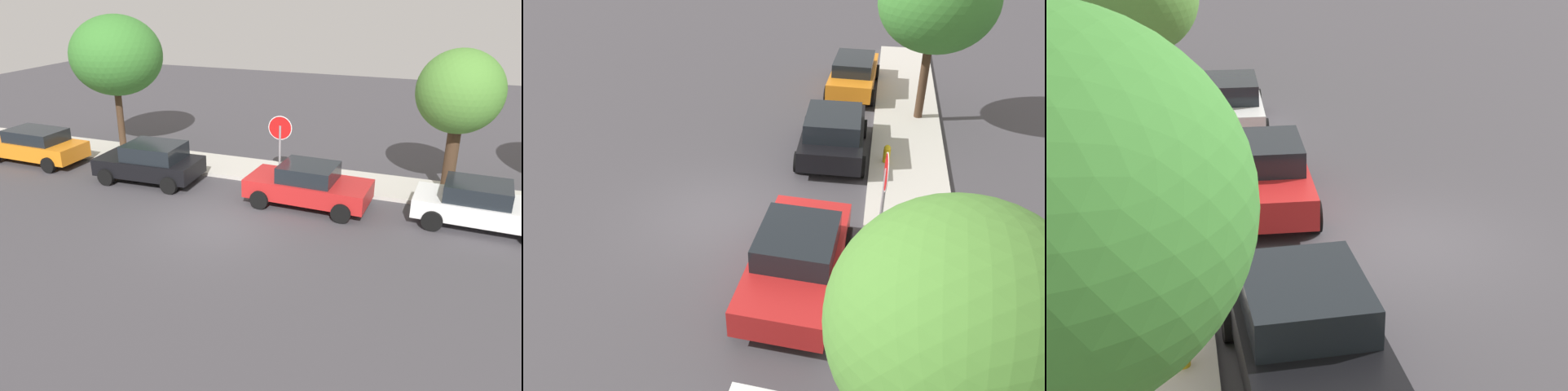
{
  "view_description": "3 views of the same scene",
  "coord_description": "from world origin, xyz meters",
  "views": [
    {
      "loc": [
        6.42,
        -12.84,
        6.97
      ],
      "look_at": [
        1.13,
        0.92,
        0.86
      ],
      "focal_mm": 35.0,
      "sensor_mm": 36.0,
      "label": 1
    },
    {
      "loc": [
        10.54,
        3.95,
        7.78
      ],
      "look_at": [
        0.06,
        1.94,
        0.91
      ],
      "focal_mm": 35.0,
      "sensor_mm": 36.0,
      "label": 2
    },
    {
      "loc": [
        -13.29,
        4.3,
        6.75
      ],
      "look_at": [
        -0.09,
        2.08,
        1.13
      ],
      "focal_mm": 55.0,
      "sensor_mm": 36.0,
      "label": 3
    }
  ],
  "objects": [
    {
      "name": "fire_hydrant",
      "position": [
        -3.62,
        4.46,
        0.36
      ],
      "size": [
        0.3,
        0.22,
        0.72
      ],
      "color": "gold",
      "rests_on": "ground_plane"
    },
    {
      "name": "parked_car_orange",
      "position": [
        -9.86,
        2.96,
        0.75
      ],
      "size": [
        4.48,
        2.04,
        1.44
      ],
      "color": "orange",
      "rests_on": "ground_plane"
    },
    {
      "name": "street_tree_mid_block",
      "position": [
        -7.24,
        5.63,
        4.21
      ],
      "size": [
        3.89,
        3.89,
        5.9
      ],
      "color": "#422D1E",
      "rests_on": "ground_plane"
    },
    {
      "name": "ground_plane",
      "position": [
        0.0,
        0.0,
        0.0
      ],
      "size": [
        60.0,
        60.0,
        0.0
      ],
      "primitive_type": "plane",
      "color": "#423F44"
    },
    {
      "name": "parked_car_red",
      "position": [
        2.18,
        2.64,
        0.74
      ],
      "size": [
        4.19,
        2.19,
        1.46
      ],
      "color": "red",
      "rests_on": "ground_plane"
    },
    {
      "name": "stop_sign",
      "position": [
        0.57,
        4.35,
        1.8
      ],
      "size": [
        0.89,
        0.08,
        2.59
      ],
      "color": "gray",
      "rests_on": "ground_plane"
    },
    {
      "name": "street_tree_far",
      "position": [
        6.53,
        5.03,
        3.7
      ],
      "size": [
        2.83,
        2.83,
        5.14
      ],
      "color": "#422D1E",
      "rests_on": "ground_plane"
    },
    {
      "name": "sidewalk_curb",
      "position": [
        0.0,
        5.13,
        0.07
      ],
      "size": [
        32.0,
        2.33,
        0.14
      ],
      "primitive_type": "cube",
      "color": "beige",
      "rests_on": "ground_plane"
    },
    {
      "name": "parked_car_black",
      "position": [
        -4.05,
        2.74,
        0.77
      ],
      "size": [
        3.95,
        2.23,
        1.5
      ],
      "color": "black",
      "rests_on": "ground_plane"
    }
  ]
}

